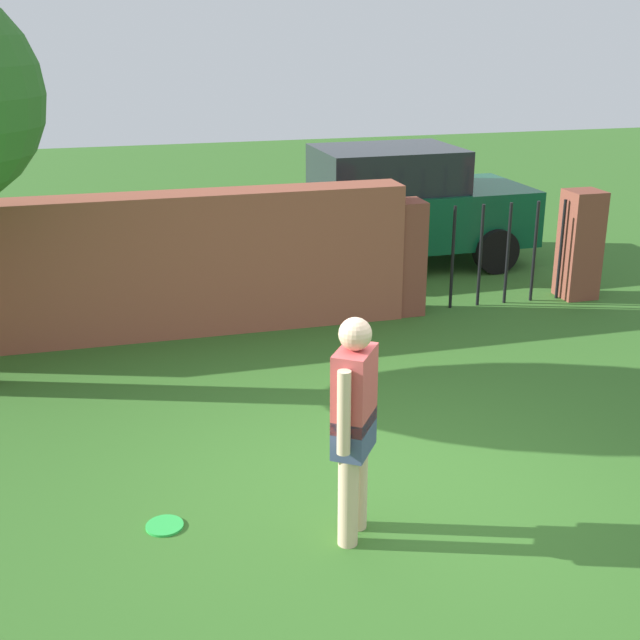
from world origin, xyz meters
The scene contains 6 objects.
ground_plane centered at (0.00, 0.00, 0.00)m, with size 40.00×40.00×0.00m, color #336623.
brick_wall centered at (-1.50, 3.96, 0.81)m, with size 5.95×0.50×1.62m, color brown.
person centered at (-0.46, -0.50, 0.90)m, with size 0.39×0.46×1.62m.
fence_gate centered at (2.78, 3.96, 0.70)m, with size 2.85×0.44×1.40m.
car centered at (2.09, 6.07, 0.86)m, with size 4.24×1.99×1.72m.
frisbee_green centered at (-1.72, -0.05, 0.01)m, with size 0.27×0.27×0.02m, color green.
Camera 1 is at (-2.02, -5.37, 3.42)m, focal length 47.51 mm.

